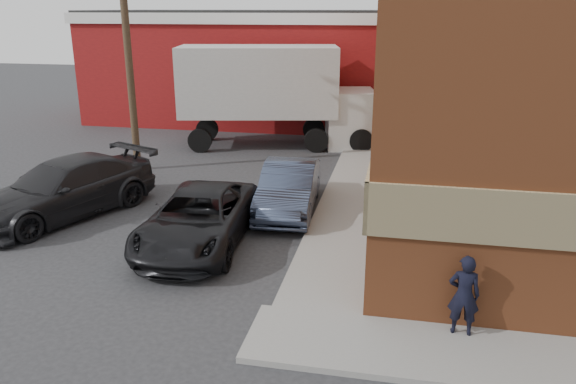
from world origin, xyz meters
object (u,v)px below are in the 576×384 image
at_px(man, 464,295).
at_px(warehouse, 252,65).
at_px(sedan, 289,188).
at_px(box_truck, 278,90).
at_px(utility_pole, 127,37).
at_px(suv_b, 64,189).
at_px(suv_a, 199,218).

bearing_deg(man, warehouse, -62.98).
xyz_separation_m(sedan, box_truck, (-2.09, 7.98, 1.71)).
bearing_deg(warehouse, utility_pole, -97.77).
relative_size(sedan, box_truck, 0.49).
relative_size(utility_pole, sedan, 2.07).
relative_size(man, suv_b, 0.27).
distance_m(warehouse, box_truck, 6.90).
relative_size(utility_pole, suv_b, 1.62).
bearing_deg(suv_b, suv_a, 8.44).
distance_m(man, box_truck, 15.46).
bearing_deg(warehouse, suv_b, -94.81).
distance_m(sedan, suv_b, 6.45).
bearing_deg(sedan, man, -57.83).
distance_m(man, suv_a, 6.87).
bearing_deg(box_truck, sedan, -86.99).
bearing_deg(sedan, suv_b, -169.30).
distance_m(utility_pole, box_truck, 6.79).
bearing_deg(suv_a, box_truck, 88.98).
bearing_deg(sedan, box_truck, 100.60).
xyz_separation_m(warehouse, man, (9.27, -20.25, -1.93)).
height_order(utility_pole, sedan, utility_pole).
xyz_separation_m(warehouse, suv_a, (3.15, -17.13, -2.12)).
height_order(sedan, suv_a, sedan).
xyz_separation_m(warehouse, suv_b, (-1.34, -15.91, -2.01)).
relative_size(warehouse, box_truck, 1.84).
height_order(sedan, box_truck, box_truck).
distance_m(man, sedan, 7.41).
distance_m(warehouse, utility_pole, 11.27).
bearing_deg(utility_pole, box_truck, 47.52).
xyz_separation_m(warehouse, utility_pole, (-1.50, -11.00, 1.93)).
xyz_separation_m(sedan, suv_a, (-1.74, -2.86, -0.02)).
relative_size(man, suv_a, 0.30).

